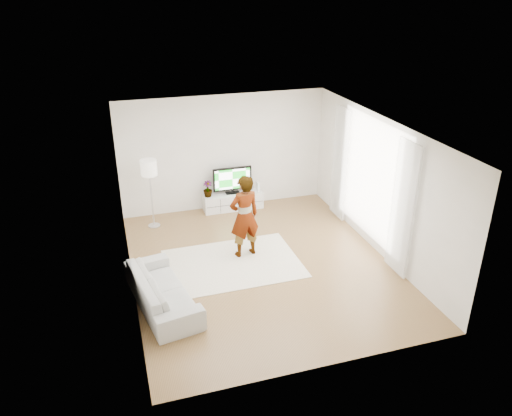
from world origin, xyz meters
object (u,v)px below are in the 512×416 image
object	(u,v)px
player	(244,216)
floor_lamp	(149,171)
media_console	(233,201)
sofa	(162,290)
rug	(233,263)
television	(232,179)

from	to	relation	value
player	floor_lamp	size ratio (longest dim) A/B	1.08
media_console	sofa	xyz separation A→B (m)	(-2.20, -3.51, 0.10)
rug	player	bearing A→B (deg)	40.66
rug	player	xyz separation A→B (m)	(0.33, 0.28, 0.88)
television	player	bearing A→B (deg)	-98.63
floor_lamp	media_console	bearing A→B (deg)	10.78
sofa	player	bearing A→B (deg)	-66.27
player	sofa	bearing A→B (deg)	23.36
floor_lamp	sofa	bearing A→B (deg)	-93.77
television	rug	xyz separation A→B (m)	(-0.67, -2.57, -0.77)
television	floor_lamp	xyz separation A→B (m)	(-1.99, -0.41, 0.59)
player	sofa	xyz separation A→B (m)	(-1.85, -1.25, -0.58)
television	floor_lamp	world-z (taller)	floor_lamp
media_console	rug	world-z (taller)	media_console
media_console	rug	size ratio (longest dim) A/B	0.56
television	rug	distance (m)	2.77
sofa	rug	bearing A→B (deg)	-67.84
rug	floor_lamp	distance (m)	2.87
media_console	player	distance (m)	2.39
television	floor_lamp	bearing A→B (deg)	-168.46
player	sofa	world-z (taller)	player
player	media_console	bearing A→B (deg)	-109.43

